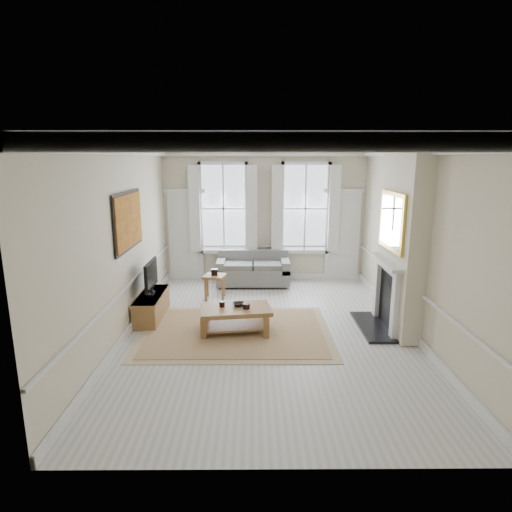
{
  "coord_description": "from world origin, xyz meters",
  "views": [
    {
      "loc": [
        -0.29,
        -7.44,
        3.16
      ],
      "look_at": [
        -0.23,
        0.9,
        1.25
      ],
      "focal_mm": 30.0,
      "sensor_mm": 36.0,
      "label": 1
    }
  ],
  "objects_px": {
    "sofa": "(253,271)",
    "tv_stand": "(152,306)",
    "side_table": "(215,280)",
    "coffee_table": "(236,312)"
  },
  "relations": [
    {
      "from": "sofa",
      "to": "tv_stand",
      "type": "relative_size",
      "value": 1.3
    },
    {
      "from": "side_table",
      "to": "coffee_table",
      "type": "xyz_separation_m",
      "value": [
        0.55,
        -1.95,
        -0.06
      ]
    },
    {
      "from": "coffee_table",
      "to": "tv_stand",
      "type": "height_order",
      "value": "tv_stand"
    },
    {
      "from": "sofa",
      "to": "coffee_table",
      "type": "relative_size",
      "value": 1.32
    },
    {
      "from": "sofa",
      "to": "side_table",
      "type": "bearing_deg",
      "value": -127.22
    },
    {
      "from": "coffee_table",
      "to": "tv_stand",
      "type": "distance_m",
      "value": 1.89
    },
    {
      "from": "sofa",
      "to": "side_table",
      "type": "height_order",
      "value": "sofa"
    },
    {
      "from": "side_table",
      "to": "coffee_table",
      "type": "height_order",
      "value": "side_table"
    },
    {
      "from": "tv_stand",
      "to": "coffee_table",
      "type": "bearing_deg",
      "value": -23.36
    },
    {
      "from": "side_table",
      "to": "coffee_table",
      "type": "distance_m",
      "value": 2.03
    }
  ]
}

